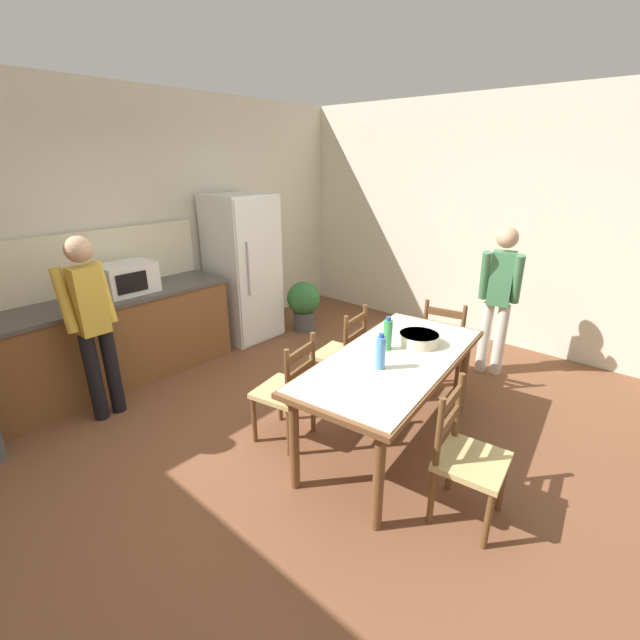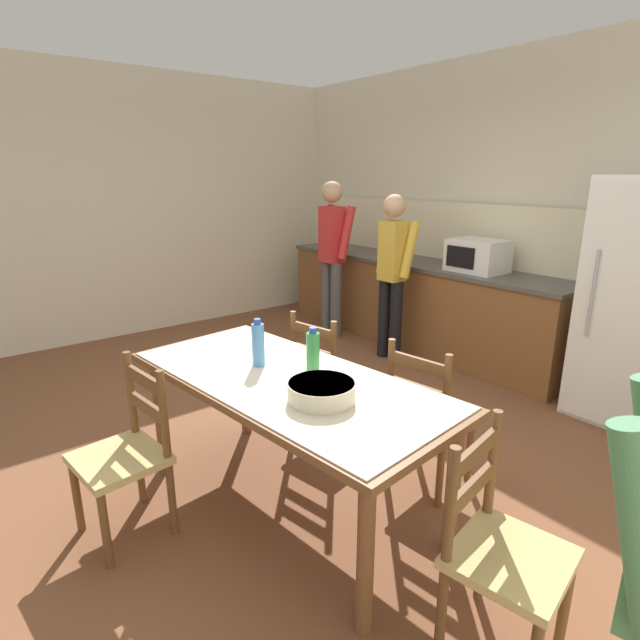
% 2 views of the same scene
% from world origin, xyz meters
% --- Properties ---
extents(ground_plane, '(8.32, 8.32, 0.00)m').
position_xyz_m(ground_plane, '(0.00, 0.00, 0.00)').
color(ground_plane, brown).
extents(wall_back, '(6.52, 0.12, 2.90)m').
position_xyz_m(wall_back, '(0.00, 2.66, 1.45)').
color(wall_back, beige).
rests_on(wall_back, ground).
extents(wall_left, '(0.12, 5.20, 2.90)m').
position_xyz_m(wall_left, '(-3.26, 0.00, 1.45)').
color(wall_left, beige).
rests_on(wall_left, ground).
extents(kitchen_counter, '(3.49, 0.66, 0.92)m').
position_xyz_m(kitchen_counter, '(-0.96, 2.23, 0.46)').
color(kitchen_counter, brown).
rests_on(kitchen_counter, ground).
extents(counter_splashback, '(3.45, 0.03, 0.60)m').
position_xyz_m(counter_splashback, '(-0.95, 2.54, 1.22)').
color(counter_splashback, beige).
rests_on(counter_splashback, kitchen_counter).
extents(microwave, '(0.50, 0.39, 0.30)m').
position_xyz_m(microwave, '(-0.20, 2.21, 1.07)').
color(microwave, white).
rests_on(microwave, kitchen_counter).
extents(dining_table, '(1.95, 1.05, 0.78)m').
position_xyz_m(dining_table, '(0.53, -0.45, 0.69)').
color(dining_table, brown).
rests_on(dining_table, ground).
extents(bottle_near_centre, '(0.07, 0.07, 0.27)m').
position_xyz_m(bottle_near_centre, '(0.30, -0.48, 0.90)').
color(bottle_near_centre, '#4C8ED6').
rests_on(bottle_near_centre, dining_table).
extents(bottle_off_centre, '(0.07, 0.07, 0.27)m').
position_xyz_m(bottle_off_centre, '(0.61, -0.34, 0.90)').
color(bottle_off_centre, green).
rests_on(bottle_off_centre, dining_table).
extents(serving_bowl, '(0.32, 0.32, 0.09)m').
position_xyz_m(serving_bowl, '(0.86, -0.48, 0.83)').
color(serving_bowl, beige).
rests_on(serving_bowl, dining_table).
extents(chair_side_far_left, '(0.49, 0.47, 0.91)m').
position_xyz_m(chair_side_far_left, '(0.03, 0.21, 0.44)').
color(chair_side_far_left, brown).
rests_on(chair_side_far_left, ground).
extents(chair_side_near_left, '(0.46, 0.45, 0.91)m').
position_xyz_m(chair_side_near_left, '(0.19, -1.21, 0.44)').
color(chair_side_near_left, brown).
rests_on(chair_side_near_left, ground).
extents(chair_side_far_right, '(0.47, 0.46, 0.91)m').
position_xyz_m(chair_side_far_right, '(0.87, 0.30, 0.44)').
color(chair_side_far_right, brown).
rests_on(chair_side_far_right, ground).
extents(chair_head_end, '(0.47, 0.49, 0.91)m').
position_xyz_m(chair_head_end, '(1.75, -0.32, 0.44)').
color(chair_head_end, brown).
rests_on(chair_head_end, ground).
extents(person_at_sink, '(0.43, 0.30, 1.73)m').
position_xyz_m(person_at_sink, '(-1.73, 1.71, 0.97)').
color(person_at_sink, '#4C4C4C').
rests_on(person_at_sink, ground).
extents(person_at_counter, '(0.41, 0.28, 1.62)m').
position_xyz_m(person_at_counter, '(-0.78, 1.69, 0.91)').
color(person_at_counter, black).
rests_on(person_at_counter, ground).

